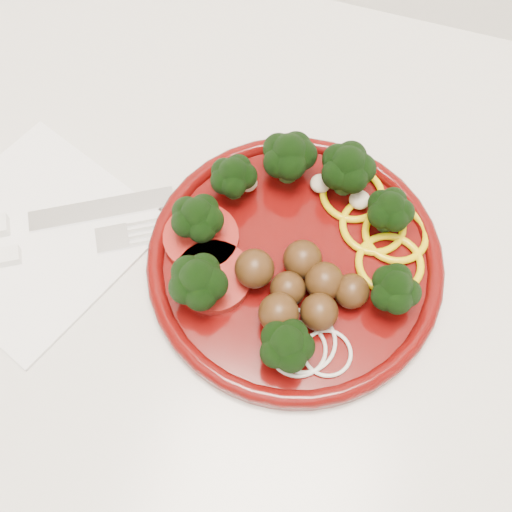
% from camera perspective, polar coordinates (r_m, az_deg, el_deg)
% --- Properties ---
extents(counter, '(2.40, 0.60, 0.90)m').
position_cam_1_polar(counter, '(0.98, -7.55, -9.20)').
color(counter, silver).
rests_on(counter, ground).
extents(plate, '(0.24, 0.24, 0.06)m').
position_cam_1_polar(plate, '(0.52, 3.49, 0.26)').
color(plate, '#4B0706').
rests_on(plate, counter).
extents(napkin, '(0.22, 0.22, 0.00)m').
position_cam_1_polar(napkin, '(0.57, -19.11, 1.79)').
color(napkin, white).
rests_on(napkin, counter).
extents(knife, '(0.21, 0.13, 0.01)m').
position_cam_1_polar(knife, '(0.58, -21.78, 2.47)').
color(knife, silver).
rests_on(knife, napkin).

